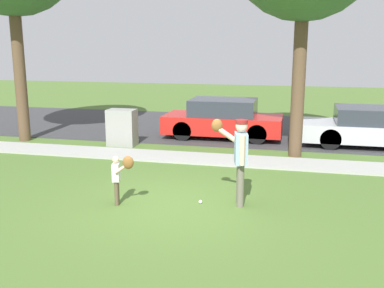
{
  "coord_description": "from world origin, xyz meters",
  "views": [
    {
      "loc": [
        2.37,
        -8.34,
        3.17
      ],
      "look_at": [
        0.13,
        1.13,
        1.0
      ],
      "focal_mm": 41.91,
      "sensor_mm": 36.0,
      "label": 1
    }
  ],
  "objects_px": {
    "person_child": "(120,173)",
    "baseball": "(200,202)",
    "person_adult": "(239,153)",
    "parked_hatchback_red": "(223,119)",
    "utility_cabinet": "(122,128)",
    "parked_sedan_silver": "(377,127)"
  },
  "relations": [
    {
      "from": "baseball",
      "to": "utility_cabinet",
      "type": "bearing_deg",
      "value": 127.32
    },
    {
      "from": "baseball",
      "to": "person_adult",
      "type": "bearing_deg",
      "value": 7.45
    },
    {
      "from": "parked_sedan_silver",
      "to": "parked_hatchback_red",
      "type": "bearing_deg",
      "value": 177.32
    },
    {
      "from": "utility_cabinet",
      "to": "parked_hatchback_red",
      "type": "xyz_separation_m",
      "value": [
        2.94,
        1.9,
        0.08
      ]
    },
    {
      "from": "utility_cabinet",
      "to": "parked_hatchback_red",
      "type": "height_order",
      "value": "parked_hatchback_red"
    },
    {
      "from": "parked_sedan_silver",
      "to": "person_adult",
      "type": "bearing_deg",
      "value": -119.55
    },
    {
      "from": "person_child",
      "to": "parked_hatchback_red",
      "type": "height_order",
      "value": "parked_hatchback_red"
    },
    {
      "from": "person_child",
      "to": "parked_sedan_silver",
      "type": "distance_m",
      "value": 8.97
    },
    {
      "from": "person_adult",
      "to": "utility_cabinet",
      "type": "bearing_deg",
      "value": -59.21
    },
    {
      "from": "person_adult",
      "to": "parked_hatchback_red",
      "type": "distance_m",
      "value": 6.64
    },
    {
      "from": "utility_cabinet",
      "to": "parked_sedan_silver",
      "type": "xyz_separation_m",
      "value": [
        7.86,
        1.67,
        0.04
      ]
    },
    {
      "from": "person_adult",
      "to": "person_child",
      "type": "height_order",
      "value": "person_adult"
    },
    {
      "from": "parked_hatchback_red",
      "to": "parked_sedan_silver",
      "type": "xyz_separation_m",
      "value": [
        4.92,
        -0.23,
        -0.04
      ]
    },
    {
      "from": "person_adult",
      "to": "parked_hatchback_red",
      "type": "height_order",
      "value": "person_adult"
    },
    {
      "from": "person_child",
      "to": "parked_hatchback_red",
      "type": "distance_m",
      "value": 7.1
    },
    {
      "from": "person_adult",
      "to": "baseball",
      "type": "bearing_deg",
      "value": -5.02
    },
    {
      "from": "baseball",
      "to": "parked_sedan_silver",
      "type": "xyz_separation_m",
      "value": [
        4.29,
        6.35,
        0.58
      ]
    },
    {
      "from": "person_child",
      "to": "baseball",
      "type": "bearing_deg",
      "value": 4.28
    },
    {
      "from": "person_child",
      "to": "utility_cabinet",
      "type": "xyz_separation_m",
      "value": [
        -2.02,
        5.15,
        -0.1
      ]
    },
    {
      "from": "person_child",
      "to": "utility_cabinet",
      "type": "relative_size",
      "value": 0.91
    },
    {
      "from": "person_adult",
      "to": "baseball",
      "type": "xyz_separation_m",
      "value": [
        -0.75,
        -0.1,
        -1.05
      ]
    },
    {
      "from": "utility_cabinet",
      "to": "parked_hatchback_red",
      "type": "relative_size",
      "value": 0.29
    }
  ]
}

